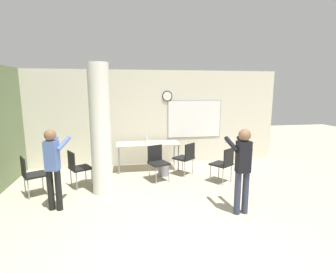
{
  "coord_description": "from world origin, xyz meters",
  "views": [
    {
      "loc": [
        -0.8,
        -2.71,
        2.27
      ],
      "look_at": [
        0.15,
        2.51,
        1.3
      ],
      "focal_mm": 28.0,
      "sensor_mm": 36.0,
      "label": 1
    }
  ],
  "objects_px": {
    "chair_mid_room": "(224,162)",
    "chair_table_front": "(157,160)",
    "person_playing_side": "(242,164)",
    "bottle_on_table": "(146,139)",
    "chair_table_right": "(186,156)",
    "chair_by_left_wall": "(31,173)",
    "folding_table": "(148,145)",
    "chair_near_pillar": "(78,166)",
    "person_watching_back": "(53,163)"
  },
  "relations": [
    {
      "from": "chair_mid_room",
      "to": "chair_table_front",
      "type": "bearing_deg",
      "value": 163.22
    },
    {
      "from": "chair_table_front",
      "to": "person_playing_side",
      "type": "height_order",
      "value": "person_playing_side"
    },
    {
      "from": "bottle_on_table",
      "to": "chair_table_right",
      "type": "bearing_deg",
      "value": -34.65
    },
    {
      "from": "chair_by_left_wall",
      "to": "chair_table_front",
      "type": "height_order",
      "value": "same"
    },
    {
      "from": "bottle_on_table",
      "to": "person_playing_side",
      "type": "bearing_deg",
      "value": -64.1
    },
    {
      "from": "folding_table",
      "to": "chair_mid_room",
      "type": "distance_m",
      "value": 2.19
    },
    {
      "from": "chair_table_right",
      "to": "person_playing_side",
      "type": "height_order",
      "value": "person_playing_side"
    },
    {
      "from": "chair_by_left_wall",
      "to": "chair_table_front",
      "type": "relative_size",
      "value": 1.0
    },
    {
      "from": "chair_near_pillar",
      "to": "chair_by_left_wall",
      "type": "height_order",
      "value": "same"
    },
    {
      "from": "chair_near_pillar",
      "to": "person_watching_back",
      "type": "xyz_separation_m",
      "value": [
        -0.24,
        -1.1,
        0.4
      ]
    },
    {
      "from": "person_playing_side",
      "to": "person_watching_back",
      "type": "bearing_deg",
      "value": 167.3
    },
    {
      "from": "person_watching_back",
      "to": "chair_near_pillar",
      "type": "bearing_deg",
      "value": 77.55
    },
    {
      "from": "person_playing_side",
      "to": "folding_table",
      "type": "bearing_deg",
      "value": 115.46
    },
    {
      "from": "bottle_on_table",
      "to": "person_watching_back",
      "type": "height_order",
      "value": "person_watching_back"
    },
    {
      "from": "folding_table",
      "to": "bottle_on_table",
      "type": "distance_m",
      "value": 0.16
    },
    {
      "from": "chair_near_pillar",
      "to": "chair_table_front",
      "type": "relative_size",
      "value": 1.0
    },
    {
      "from": "folding_table",
      "to": "chair_table_right",
      "type": "xyz_separation_m",
      "value": [
        0.93,
        -0.64,
        -0.21
      ]
    },
    {
      "from": "bottle_on_table",
      "to": "chair_by_left_wall",
      "type": "relative_size",
      "value": 0.32
    },
    {
      "from": "bottle_on_table",
      "to": "person_playing_side",
      "type": "height_order",
      "value": "person_playing_side"
    },
    {
      "from": "chair_mid_room",
      "to": "chair_table_front",
      "type": "relative_size",
      "value": 1.0
    },
    {
      "from": "chair_by_left_wall",
      "to": "chair_table_front",
      "type": "bearing_deg",
      "value": 10.23
    },
    {
      "from": "chair_table_front",
      "to": "chair_table_right",
      "type": "bearing_deg",
      "value": 17.87
    },
    {
      "from": "folding_table",
      "to": "person_watching_back",
      "type": "distance_m",
      "value": 2.95
    },
    {
      "from": "chair_mid_room",
      "to": "chair_table_front",
      "type": "xyz_separation_m",
      "value": [
        -1.56,
        0.47,
        0.0
      ]
    },
    {
      "from": "folding_table",
      "to": "person_watching_back",
      "type": "bearing_deg",
      "value": -132.42
    },
    {
      "from": "chair_near_pillar",
      "to": "folding_table",
      "type": "bearing_deg",
      "value": 31.52
    },
    {
      "from": "chair_mid_room",
      "to": "chair_table_right",
      "type": "xyz_separation_m",
      "value": [
        -0.77,
        0.72,
        0.0
      ]
    },
    {
      "from": "bottle_on_table",
      "to": "person_playing_side",
      "type": "distance_m",
      "value": 3.29
    },
    {
      "from": "folding_table",
      "to": "chair_mid_room",
      "type": "xyz_separation_m",
      "value": [
        1.7,
        -1.37,
        -0.21
      ]
    },
    {
      "from": "person_playing_side",
      "to": "chair_near_pillar",
      "type": "bearing_deg",
      "value": 149.26
    },
    {
      "from": "person_playing_side",
      "to": "chair_table_right",
      "type": "bearing_deg",
      "value": 101.52
    },
    {
      "from": "folding_table",
      "to": "chair_by_left_wall",
      "type": "relative_size",
      "value": 2.0
    },
    {
      "from": "chair_near_pillar",
      "to": "person_watching_back",
      "type": "height_order",
      "value": "person_watching_back"
    },
    {
      "from": "chair_table_right",
      "to": "person_watching_back",
      "type": "bearing_deg",
      "value": -152.35
    },
    {
      "from": "bottle_on_table",
      "to": "chair_table_right",
      "type": "relative_size",
      "value": 0.32
    },
    {
      "from": "folding_table",
      "to": "chair_by_left_wall",
      "type": "xyz_separation_m",
      "value": [
        -2.64,
        -1.4,
        -0.21
      ]
    },
    {
      "from": "chair_table_front",
      "to": "chair_table_right",
      "type": "xyz_separation_m",
      "value": [
        0.79,
        0.25,
        0.0
      ]
    },
    {
      "from": "chair_by_left_wall",
      "to": "person_playing_side",
      "type": "xyz_separation_m",
      "value": [
        4.03,
        -1.53,
        0.42
      ]
    },
    {
      "from": "chair_by_left_wall",
      "to": "person_watching_back",
      "type": "distance_m",
      "value": 1.09
    },
    {
      "from": "chair_mid_room",
      "to": "person_watching_back",
      "type": "height_order",
      "value": "person_watching_back"
    },
    {
      "from": "person_watching_back",
      "to": "bottle_on_table",
      "type": "bearing_deg",
      "value": 48.51
    },
    {
      "from": "chair_mid_room",
      "to": "person_playing_side",
      "type": "xyz_separation_m",
      "value": [
        -0.3,
        -1.56,
        0.42
      ]
    },
    {
      "from": "person_playing_side",
      "to": "bottle_on_table",
      "type": "bearing_deg",
      "value": 115.9
    },
    {
      "from": "bottle_on_table",
      "to": "chair_near_pillar",
      "type": "relative_size",
      "value": 0.32
    },
    {
      "from": "chair_by_left_wall",
      "to": "person_watching_back",
      "type": "height_order",
      "value": "person_watching_back"
    },
    {
      "from": "chair_near_pillar",
      "to": "person_playing_side",
      "type": "bearing_deg",
      "value": -30.74
    },
    {
      "from": "chair_by_left_wall",
      "to": "chair_mid_room",
      "type": "bearing_deg",
      "value": 0.42
    },
    {
      "from": "chair_mid_room",
      "to": "chair_by_left_wall",
      "type": "xyz_separation_m",
      "value": [
        -4.34,
        -0.03,
        0.0
      ]
    },
    {
      "from": "folding_table",
      "to": "bottle_on_table",
      "type": "bearing_deg",
      "value": 147.13
    },
    {
      "from": "bottle_on_table",
      "to": "chair_table_front",
      "type": "xyz_separation_m",
      "value": [
        0.18,
        -0.93,
        -0.36
      ]
    }
  ]
}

